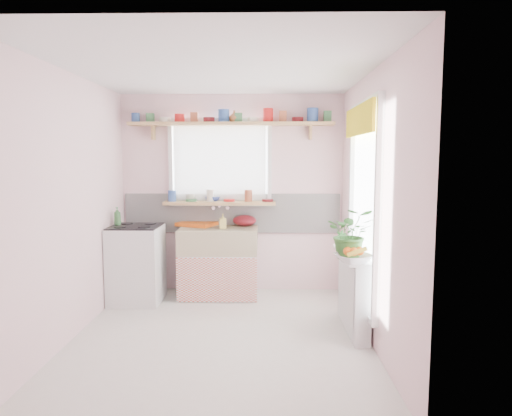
{
  "coord_description": "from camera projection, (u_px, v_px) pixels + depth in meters",
  "views": [
    {
      "loc": [
        0.42,
        -4.2,
        1.71
      ],
      "look_at": [
        0.32,
        0.55,
        1.18
      ],
      "focal_mm": 32.0,
      "sensor_mm": 36.0,
      "label": 1
    }
  ],
  "objects": [
    {
      "name": "room",
      "position": [
        287.0,
        188.0,
        5.06
      ],
      "size": [
        3.2,
        3.2,
        3.2
      ],
      "color": "silver",
      "rests_on": "ground"
    },
    {
      "name": "fruit",
      "position": [
        354.0,
        251.0,
        4.06
      ],
      "size": [
        0.2,
        0.14,
        0.1
      ],
      "color": "orange",
      "rests_on": "fruit_bowl"
    },
    {
      "name": "radiator_ledge",
      "position": [
        354.0,
        291.0,
        4.5
      ],
      "size": [
        0.22,
        0.95,
        0.78
      ],
      "color": "white",
      "rests_on": "ground"
    },
    {
      "name": "shelf_crockery",
      "position": [
        231.0,
        118.0,
        5.59
      ],
      "size": [
        2.47,
        0.11,
        0.12
      ],
      "color": "#3359A5",
      "rests_on": "pine_shelf"
    },
    {
      "name": "fruit_bowl",
      "position": [
        353.0,
        258.0,
        4.06
      ],
      "size": [
        0.42,
        0.42,
        0.08
      ],
      "primitive_type": "imported",
      "rotation": [
        0.0,
        0.0,
        0.41
      ],
      "color": "silver",
      "rests_on": "radiator_ledge"
    },
    {
      "name": "cooker",
      "position": [
        137.0,
        264.0,
        5.39
      ],
      "size": [
        0.58,
        0.58,
        0.93
      ],
      "color": "white",
      "rests_on": "ground"
    },
    {
      "name": "windowsill",
      "position": [
        220.0,
        203.0,
        5.72
      ],
      "size": [
        1.4,
        0.22,
        0.04
      ],
      "primitive_type": "cube",
      "color": "tan",
      "rests_on": "room"
    },
    {
      "name": "dish_tray",
      "position": [
        197.0,
        224.0,
        5.78
      ],
      "size": [
        0.54,
        0.48,
        0.04
      ],
      "primitive_type": "cube",
      "rotation": [
        0.0,
        0.0,
        -0.4
      ],
      "color": "orange",
      "rests_on": "sink_unit"
    },
    {
      "name": "shelf_vase",
      "position": [
        234.0,
        117.0,
        5.62
      ],
      "size": [
        0.17,
        0.17,
        0.14
      ],
      "primitive_type": "imported",
      "rotation": [
        0.0,
        0.0,
        -0.26
      ],
      "color": "#AF6436",
      "rests_on": "pine_shelf"
    },
    {
      "name": "cooker_bottle",
      "position": [
        117.0,
        216.0,
        5.36
      ],
      "size": [
        0.09,
        0.09,
        0.22
      ],
      "primitive_type": "imported",
      "rotation": [
        0.0,
        0.0,
        -0.1
      ],
      "color": "#39723B",
      "rests_on": "cooker"
    },
    {
      "name": "sink_unit",
      "position": [
        219.0,
        262.0,
        5.61
      ],
      "size": [
        0.95,
        0.65,
        1.11
      ],
      "color": "white",
      "rests_on": "ground"
    },
    {
      "name": "soap_bottle_sink",
      "position": [
        223.0,
        221.0,
        5.53
      ],
      "size": [
        0.09,
        0.09,
        0.18
      ],
      "primitive_type": "imported",
      "rotation": [
        0.0,
        0.0,
        0.11
      ],
      "color": "#D9C660",
      "rests_on": "sink_unit"
    },
    {
      "name": "herb_pot",
      "position": [
        341.0,
        239.0,
        4.72
      ],
      "size": [
        0.11,
        0.1,
        0.18
      ],
      "primitive_type": "imported",
      "rotation": [
        0.0,
        0.0,
        -0.42
      ],
      "color": "#266128",
      "rests_on": "radiator_ledge"
    },
    {
      "name": "sill_crockery",
      "position": [
        216.0,
        197.0,
        5.72
      ],
      "size": [
        1.35,
        0.11,
        0.12
      ],
      "color": "#3359A5",
      "rests_on": "windowsill"
    },
    {
      "name": "sill_cup",
      "position": [
        191.0,
        197.0,
        5.78
      ],
      "size": [
        0.13,
        0.13,
        0.09
      ],
      "primitive_type": "imported",
      "rotation": [
        0.0,
        0.0,
        -0.15
      ],
      "color": "beige",
      "rests_on": "windowsill"
    },
    {
      "name": "pine_shelf",
      "position": [
        231.0,
        124.0,
        5.6
      ],
      "size": [
        2.52,
        0.24,
        0.04
      ],
      "primitive_type": "cube",
      "color": "tan",
      "rests_on": "room"
    },
    {
      "name": "jade_plant",
      "position": [
        351.0,
        233.0,
        4.18
      ],
      "size": [
        0.48,
        0.43,
        0.48
      ],
      "primitive_type": "imported",
      "rotation": [
        0.0,
        0.0,
        -0.14
      ],
      "color": "#306327",
      "rests_on": "radiator_ledge"
    },
    {
      "name": "sill_bowl",
      "position": [
        213.0,
        199.0,
        5.78
      ],
      "size": [
        0.21,
        0.21,
        0.06
      ],
      "primitive_type": "imported",
      "rotation": [
        0.0,
        0.0,
        0.13
      ],
      "color": "#2E4196",
      "rests_on": "windowsill"
    },
    {
      "name": "colander",
      "position": [
        245.0,
        220.0,
        5.76
      ],
      "size": [
        0.37,
        0.37,
        0.14
      ],
      "primitive_type": "ellipsoid",
      "rotation": [
        0.0,
        0.0,
        0.29
      ],
      "color": "maroon",
      "rests_on": "sink_unit"
    }
  ]
}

